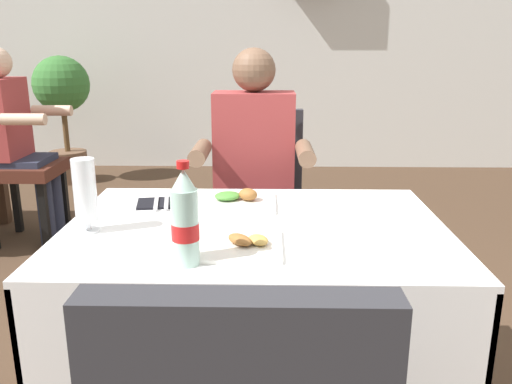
{
  "coord_description": "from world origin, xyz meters",
  "views": [
    {
      "loc": [
        -0.1,
        -1.67,
        1.27
      ],
      "look_at": [
        -0.14,
        0.0,
        0.8
      ],
      "focal_mm": 36.87,
      "sensor_mm": 36.0,
      "label": 1
    }
  ],
  "objects_px": {
    "main_dining_table": "(255,273)",
    "plate_near_camera": "(240,244)",
    "beer_glass_left": "(85,196)",
    "background_chair_right": "(10,159)",
    "chair_far_diner_seat": "(259,201)",
    "plate_far_diner": "(239,200)",
    "seated_diner_far": "(254,174)",
    "napkin_cutlery_set": "(162,203)",
    "background_patron": "(14,135)",
    "potted_plant_corner": "(63,102)",
    "cola_bottle_primary": "(185,220)"
  },
  "relations": [
    {
      "from": "main_dining_table",
      "to": "plate_near_camera",
      "type": "relative_size",
      "value": 4.83
    },
    {
      "from": "beer_glass_left",
      "to": "background_chair_right",
      "type": "bearing_deg",
      "value": 122.02
    },
    {
      "from": "chair_far_diner_seat",
      "to": "beer_glass_left",
      "type": "bearing_deg",
      "value": -119.73
    },
    {
      "from": "plate_far_diner",
      "to": "background_chair_right",
      "type": "distance_m",
      "value": 2.17
    },
    {
      "from": "seated_diner_far",
      "to": "beer_glass_left",
      "type": "distance_m",
      "value": 0.93
    },
    {
      "from": "napkin_cutlery_set",
      "to": "background_patron",
      "type": "distance_m",
      "value": 1.95
    },
    {
      "from": "napkin_cutlery_set",
      "to": "potted_plant_corner",
      "type": "bearing_deg",
      "value": 116.22
    },
    {
      "from": "beer_glass_left",
      "to": "background_patron",
      "type": "distance_m",
      "value": 2.09
    },
    {
      "from": "chair_far_diner_seat",
      "to": "potted_plant_corner",
      "type": "relative_size",
      "value": 0.82
    },
    {
      "from": "beer_glass_left",
      "to": "background_chair_right",
      "type": "xyz_separation_m",
      "value": [
        -1.12,
        1.79,
        -0.28
      ]
    },
    {
      "from": "main_dining_table",
      "to": "plate_near_camera",
      "type": "height_order",
      "value": "plate_near_camera"
    },
    {
      "from": "beer_glass_left",
      "to": "background_chair_right",
      "type": "relative_size",
      "value": 0.23
    },
    {
      "from": "chair_far_diner_seat",
      "to": "cola_bottle_primary",
      "type": "height_order",
      "value": "cola_bottle_primary"
    },
    {
      "from": "chair_far_diner_seat",
      "to": "plate_far_diner",
      "type": "distance_m",
      "value": 0.62
    },
    {
      "from": "chair_far_diner_seat",
      "to": "cola_bottle_primary",
      "type": "distance_m",
      "value": 1.18
    },
    {
      "from": "potted_plant_corner",
      "to": "plate_far_diner",
      "type": "bearing_deg",
      "value": -59.7
    },
    {
      "from": "background_patron",
      "to": "main_dining_table",
      "type": "bearing_deg",
      "value": -47.42
    },
    {
      "from": "plate_far_diner",
      "to": "cola_bottle_primary",
      "type": "xyz_separation_m",
      "value": [
        -0.11,
        -0.54,
        0.11
      ]
    },
    {
      "from": "beer_glass_left",
      "to": "chair_far_diner_seat",
      "type": "bearing_deg",
      "value": 60.27
    },
    {
      "from": "chair_far_diner_seat",
      "to": "napkin_cutlery_set",
      "type": "bearing_deg",
      "value": -119.52
    },
    {
      "from": "cola_bottle_primary",
      "to": "napkin_cutlery_set",
      "type": "bearing_deg",
      "value": 107.71
    },
    {
      "from": "cola_bottle_primary",
      "to": "chair_far_diner_seat",
      "type": "bearing_deg",
      "value": 81.31
    },
    {
      "from": "potted_plant_corner",
      "to": "main_dining_table",
      "type": "bearing_deg",
      "value": -60.61
    },
    {
      "from": "main_dining_table",
      "to": "plate_far_diner",
      "type": "bearing_deg",
      "value": 105.57
    },
    {
      "from": "plate_far_diner",
      "to": "background_patron",
      "type": "height_order",
      "value": "background_patron"
    },
    {
      "from": "background_patron",
      "to": "potted_plant_corner",
      "type": "bearing_deg",
      "value": 100.07
    },
    {
      "from": "main_dining_table",
      "to": "napkin_cutlery_set",
      "type": "bearing_deg",
      "value": 147.41
    },
    {
      "from": "plate_far_diner",
      "to": "potted_plant_corner",
      "type": "height_order",
      "value": "potted_plant_corner"
    },
    {
      "from": "beer_glass_left",
      "to": "napkin_cutlery_set",
      "type": "distance_m",
      "value": 0.35
    },
    {
      "from": "main_dining_table",
      "to": "plate_far_diner",
      "type": "height_order",
      "value": "plate_far_diner"
    },
    {
      "from": "napkin_cutlery_set",
      "to": "background_patron",
      "type": "relative_size",
      "value": 0.16
    },
    {
      "from": "background_chair_right",
      "to": "seated_diner_far",
      "type": "bearing_deg",
      "value": -32.13
    },
    {
      "from": "main_dining_table",
      "to": "background_patron",
      "type": "height_order",
      "value": "background_patron"
    },
    {
      "from": "seated_diner_far",
      "to": "napkin_cutlery_set",
      "type": "relative_size",
      "value": 6.44
    },
    {
      "from": "main_dining_table",
      "to": "potted_plant_corner",
      "type": "height_order",
      "value": "potted_plant_corner"
    },
    {
      "from": "chair_far_diner_seat",
      "to": "potted_plant_corner",
      "type": "xyz_separation_m",
      "value": [
        -1.86,
        2.48,
        0.21
      ]
    },
    {
      "from": "seated_diner_far",
      "to": "cola_bottle_primary",
      "type": "distance_m",
      "value": 1.04
    },
    {
      "from": "seated_diner_far",
      "to": "napkin_cutlery_set",
      "type": "height_order",
      "value": "seated_diner_far"
    },
    {
      "from": "chair_far_diner_seat",
      "to": "seated_diner_far",
      "type": "distance_m",
      "value": 0.19
    },
    {
      "from": "seated_diner_far",
      "to": "plate_near_camera",
      "type": "xyz_separation_m",
      "value": [
        -0.02,
        -0.9,
        0.02
      ]
    },
    {
      "from": "main_dining_table",
      "to": "potted_plant_corner",
      "type": "xyz_separation_m",
      "value": [
        -1.86,
        3.3,
        0.2
      ]
    },
    {
      "from": "seated_diner_far",
      "to": "plate_far_diner",
      "type": "bearing_deg",
      "value": -94.82
    },
    {
      "from": "chair_far_diner_seat",
      "to": "background_chair_right",
      "type": "relative_size",
      "value": 1.0
    },
    {
      "from": "plate_near_camera",
      "to": "plate_far_diner",
      "type": "bearing_deg",
      "value": 93.4
    },
    {
      "from": "cola_bottle_primary",
      "to": "napkin_cutlery_set",
      "type": "xyz_separation_m",
      "value": [
        -0.17,
        0.53,
        -0.11
      ]
    },
    {
      "from": "plate_near_camera",
      "to": "background_chair_right",
      "type": "xyz_separation_m",
      "value": [
        -1.59,
        1.91,
        -0.18
      ]
    },
    {
      "from": "seated_diner_far",
      "to": "potted_plant_corner",
      "type": "relative_size",
      "value": 1.07
    },
    {
      "from": "chair_far_diner_seat",
      "to": "plate_near_camera",
      "type": "relative_size",
      "value": 3.91
    },
    {
      "from": "chair_far_diner_seat",
      "to": "napkin_cutlery_set",
      "type": "relative_size",
      "value": 4.96
    },
    {
      "from": "main_dining_table",
      "to": "chair_far_diner_seat",
      "type": "xyz_separation_m",
      "value": [
        0.0,
        0.82,
        -0.0
      ]
    }
  ]
}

